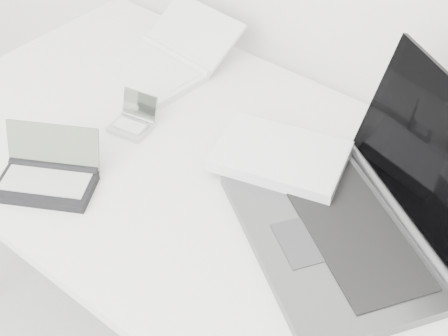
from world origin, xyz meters
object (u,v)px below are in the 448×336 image
Objects in this scene: netbook_open_white at (164,60)px; palmtop_charcoal at (48,176)px; laptop_large at (342,201)px; desk at (247,202)px.

palmtop_charcoal is at bearing -71.34° from netbook_open_white.
laptop_large reaches higher than palmtop_charcoal.
laptop_large is at bearing -9.94° from netbook_open_white.
palmtop_charcoal reaches higher than desk.
netbook_open_white is (-0.43, 0.21, 0.07)m from desk.
laptop_large reaches higher than desk.
netbook_open_white is at bearing 154.09° from desk.
desk is at bearing -135.53° from laptop_large.
laptop_large is at bearing 12.15° from desk.
desk is 4.92× the size of netbook_open_white.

